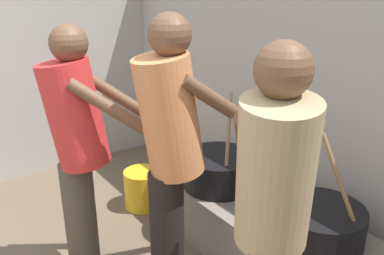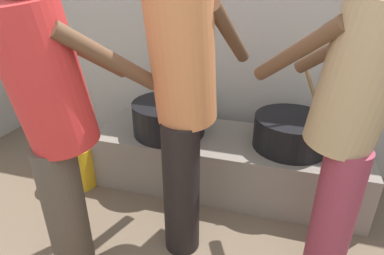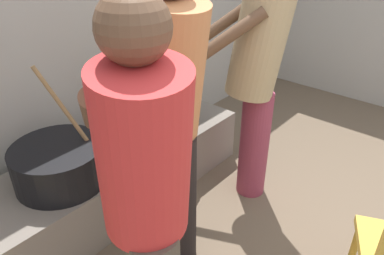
% 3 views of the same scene
% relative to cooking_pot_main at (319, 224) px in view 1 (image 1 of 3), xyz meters
% --- Properties ---
extents(block_enclosure_rear, '(5.40, 0.20, 2.07)m').
position_rel_cooking_pot_main_xyz_m(block_enclosure_rear, '(-0.18, 0.52, 0.53)').
color(block_enclosure_rear, '#ADA8A0').
rests_on(block_enclosure_rear, ground_plane).
extents(hearth_ledge, '(1.90, 0.60, 0.40)m').
position_rel_cooking_pot_main_xyz_m(hearth_ledge, '(-0.43, 0.00, -0.31)').
color(hearth_ledge, slate).
rests_on(hearth_ledge, ground_plane).
extents(cooking_pot_main, '(0.50, 0.50, 0.67)m').
position_rel_cooking_pot_main_xyz_m(cooking_pot_main, '(0.00, 0.00, 0.00)').
color(cooking_pot_main, black).
rests_on(cooking_pot_main, hearth_ledge).
extents(cooking_pot_secondary, '(0.52, 0.52, 0.69)m').
position_rel_cooking_pot_main_xyz_m(cooking_pot_secondary, '(-0.86, -0.03, 0.01)').
color(cooking_pot_secondary, black).
rests_on(cooking_pot_secondary, hearth_ledge).
extents(cook_in_tan_shirt, '(0.69, 0.70, 1.61)m').
position_rel_cooking_pot_main_xyz_m(cook_in_tan_shirt, '(0.20, -0.64, 0.41)').
color(cook_in_tan_shirt, '#8C3347').
rests_on(cook_in_tan_shirt, ground_plane).
extents(cook_in_red_shirt, '(0.62, 0.73, 1.58)m').
position_rel_cooking_pot_main_xyz_m(cook_in_red_shirt, '(-1.03, -0.97, 0.40)').
color(cook_in_red_shirt, '#4C4238').
rests_on(cook_in_red_shirt, ground_plane).
extents(cook_in_orange_shirt, '(0.44, 0.73, 1.66)m').
position_rel_cooking_pot_main_xyz_m(cook_in_orange_shirt, '(-0.55, -0.63, 0.45)').
color(cook_in_orange_shirt, black).
rests_on(cook_in_orange_shirt, ground_plane).
extents(bucket_yellow_plastic, '(0.31, 0.31, 0.32)m').
position_rel_cooking_pot_main_xyz_m(bucket_yellow_plastic, '(-1.51, -0.30, -0.35)').
color(bucket_yellow_plastic, gold).
rests_on(bucket_yellow_plastic, ground_plane).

